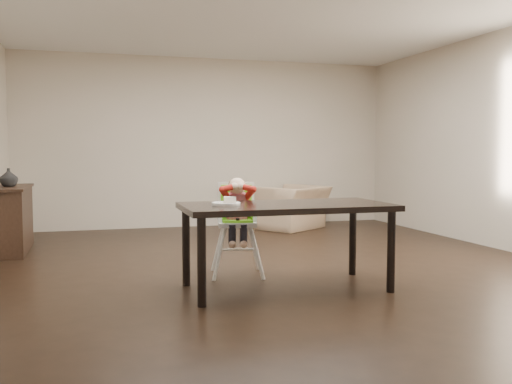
# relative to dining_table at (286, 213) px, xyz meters

# --- Properties ---
(ground) EXTENTS (7.00, 7.00, 0.00)m
(ground) POSITION_rel_dining_table_xyz_m (0.22, 0.92, -0.67)
(ground) COLOR black
(ground) RESTS_ON ground
(room_walls) EXTENTS (6.02, 7.02, 2.71)m
(room_walls) POSITION_rel_dining_table_xyz_m (0.22, 0.92, 1.18)
(room_walls) COLOR #BCB29C
(room_walls) RESTS_ON ground
(dining_table) EXTENTS (1.80, 0.90, 0.75)m
(dining_table) POSITION_rel_dining_table_xyz_m (0.00, 0.00, 0.00)
(dining_table) COLOR black
(dining_table) RESTS_ON ground
(high_chair) EXTENTS (0.46, 0.46, 0.95)m
(high_chair) POSITION_rel_dining_table_xyz_m (-0.27, 0.69, -0.00)
(high_chair) COLOR white
(high_chair) RESTS_ON ground
(plate) EXTENTS (0.28, 0.28, 0.07)m
(plate) POSITION_rel_dining_table_xyz_m (-0.53, 0.02, 0.10)
(plate) COLOR white
(plate) RESTS_ON dining_table
(armchair) EXTENTS (1.22, 1.13, 0.90)m
(armchair) POSITION_rel_dining_table_xyz_m (1.39, 3.72, -0.22)
(armchair) COLOR tan
(armchair) RESTS_ON ground
(sideboard) EXTENTS (0.44, 1.26, 0.79)m
(sideboard) POSITION_rel_dining_table_xyz_m (-2.56, 2.69, -0.27)
(sideboard) COLOR black
(sideboard) RESTS_ON ground
(vase) EXTENTS (0.26, 0.26, 0.21)m
(vase) POSITION_rel_dining_table_xyz_m (-2.56, 2.66, 0.22)
(vase) COLOR #99999E
(vase) RESTS_ON sideboard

